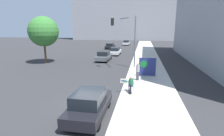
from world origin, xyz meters
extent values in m
plane|color=#303033|center=(0.00, 0.00, 0.00)|extent=(160.00, 160.00, 0.00)
cube|color=beige|center=(3.72, 15.00, 0.07)|extent=(4.31, 90.00, 0.13)
cylinder|color=#474C56|center=(2.12, 2.67, 0.36)|extent=(0.03, 0.03, 0.46)
cylinder|color=#474C56|center=(2.49, 2.67, 0.36)|extent=(0.03, 0.03, 0.46)
cylinder|color=#474C56|center=(2.12, 3.04, 0.36)|extent=(0.03, 0.03, 0.46)
cylinder|color=#474C56|center=(2.49, 3.04, 0.36)|extent=(0.03, 0.03, 0.46)
cube|color=navy|center=(2.31, 2.86, 0.60)|extent=(0.40, 0.40, 0.02)
cube|color=navy|center=(2.31, 3.05, 0.80)|extent=(0.40, 0.02, 0.38)
cylinder|color=black|center=(2.31, 2.70, 0.70)|extent=(0.18, 0.42, 0.18)
cylinder|color=black|center=(2.31, 2.49, 0.36)|extent=(0.16, 0.16, 0.46)
cube|color=black|center=(2.31, 2.43, 0.18)|extent=(0.20, 0.28, 0.10)
cylinder|color=#236642|center=(2.31, 2.89, 0.87)|extent=(0.34, 0.34, 0.52)
sphere|color=tan|center=(2.31, 2.89, 1.24)|extent=(0.22, 0.22, 0.22)
cylinder|color=#236642|center=(1.98, 2.81, 0.95)|extent=(0.45, 0.09, 0.09)
cube|color=#EAE5C6|center=(1.78, 2.81, 1.00)|extent=(0.55, 0.02, 0.34)
cube|color=navy|center=(1.78, 2.79, 1.00)|extent=(0.41, 0.01, 0.08)
cylinder|color=#424247|center=(2.72, 6.11, 0.54)|extent=(0.28, 0.28, 0.82)
cylinder|color=#9E9EA3|center=(2.72, 6.11, 1.27)|extent=(0.34, 0.34, 0.65)
sphere|color=tan|center=(2.72, 6.11, 1.70)|extent=(0.21, 0.21, 0.21)
cylinder|color=slate|center=(2.80, 7.52, 1.10)|extent=(0.06, 0.06, 1.94)
cylinder|color=slate|center=(4.46, 7.52, 1.10)|extent=(0.06, 0.06, 1.94)
cube|color=navy|center=(3.63, 7.52, 1.15)|extent=(1.67, 0.02, 1.84)
cylinder|color=#197A33|center=(3.26, 7.50, 1.43)|extent=(0.73, 0.01, 0.73)
cylinder|color=slate|center=(2.12, 11.82, 3.26)|extent=(0.16, 0.16, 6.27)
cylinder|color=slate|center=(0.81, 11.20, 6.10)|extent=(1.35, 2.66, 0.11)
cube|color=black|center=(-0.49, 10.58, 5.68)|extent=(0.40, 0.40, 0.84)
sphere|color=green|center=(-0.49, 10.58, 5.40)|extent=(0.18, 0.18, 0.18)
cube|color=black|center=(0.27, -1.13, 0.56)|extent=(1.82, 4.22, 0.58)
cube|color=black|center=(0.27, -1.30, 1.19)|extent=(1.56, 2.20, 0.67)
cylinder|color=black|center=(-0.53, 0.18, 0.32)|extent=(0.22, 0.64, 0.64)
cylinder|color=black|center=(1.07, 0.18, 0.32)|extent=(0.22, 0.64, 0.64)
cylinder|color=black|center=(-0.53, -2.44, 0.32)|extent=(0.22, 0.64, 0.64)
cylinder|color=black|center=(1.07, -2.44, 0.32)|extent=(0.22, 0.64, 0.64)
cube|color=#565B60|center=(-2.83, 16.41, 0.56)|extent=(1.82, 4.62, 0.58)
cube|color=black|center=(-2.83, 16.23, 1.19)|extent=(1.56, 2.40, 0.67)
cylinder|color=black|center=(-3.63, 17.84, 0.32)|extent=(0.22, 0.64, 0.64)
cylinder|color=black|center=(-2.03, 17.84, 0.32)|extent=(0.22, 0.64, 0.64)
cylinder|color=black|center=(-3.63, 14.98, 0.32)|extent=(0.22, 0.64, 0.64)
cylinder|color=black|center=(-2.03, 14.98, 0.32)|extent=(0.22, 0.64, 0.64)
cube|color=white|center=(-2.12, 22.98, 0.53)|extent=(1.85, 4.70, 0.52)
cube|color=black|center=(-2.12, 22.79, 1.10)|extent=(1.59, 2.44, 0.62)
cylinder|color=black|center=(-2.93, 24.43, 0.32)|extent=(0.22, 0.64, 0.64)
cylinder|color=black|center=(-1.31, 24.43, 0.32)|extent=(0.22, 0.64, 0.64)
cylinder|color=black|center=(-2.93, 21.52, 0.32)|extent=(0.22, 0.64, 0.64)
cylinder|color=black|center=(-1.31, 21.52, 0.32)|extent=(0.22, 0.64, 0.64)
cube|color=black|center=(-4.99, 32.84, 0.52)|extent=(1.86, 4.33, 0.50)
cube|color=black|center=(-4.99, 32.67, 1.08)|extent=(1.60, 2.25, 0.61)
cylinder|color=black|center=(-5.81, 34.19, 0.32)|extent=(0.22, 0.64, 0.64)
cylinder|color=black|center=(-4.17, 34.19, 0.32)|extent=(0.22, 0.64, 0.64)
cylinder|color=black|center=(-5.81, 31.50, 0.32)|extent=(0.22, 0.64, 0.64)
cylinder|color=black|center=(-4.17, 31.50, 0.32)|extent=(0.22, 0.64, 0.64)
cube|color=silver|center=(-1.88, 43.21, 0.55)|extent=(1.80, 4.76, 0.56)
cube|color=black|center=(-1.88, 43.02, 1.15)|extent=(1.55, 2.48, 0.65)
cylinder|color=black|center=(-2.67, 44.69, 0.32)|extent=(0.22, 0.64, 0.64)
cylinder|color=black|center=(-1.09, 44.69, 0.32)|extent=(0.22, 0.64, 0.64)
cylinder|color=black|center=(-2.67, 41.73, 0.32)|extent=(0.22, 0.64, 0.64)
cylinder|color=black|center=(-1.09, 41.73, 0.32)|extent=(0.22, 0.64, 0.64)
cylinder|color=brown|center=(-10.71, 12.88, 1.53)|extent=(0.28, 0.28, 3.05)
sphere|color=#387A33|center=(-10.71, 12.88, 4.52)|extent=(4.19, 4.19, 4.19)
camera|label=1|loc=(3.13, -9.99, 4.92)|focal=28.00mm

